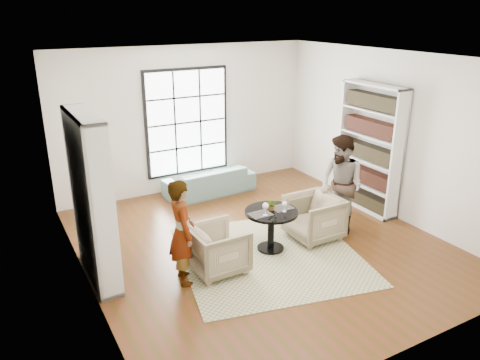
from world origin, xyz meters
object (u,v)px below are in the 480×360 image
armchair_right (314,218)px  wine_glass_left (266,206)px  sofa (209,181)px  flower_centerpiece (272,205)px  person_right (341,185)px  armchair_left (218,249)px  person_left (182,232)px  pedestal_table (271,222)px  wine_glass_right (285,204)px

armchair_right → wine_glass_left: wine_glass_left is taller
sofa → flower_centerpiece: size_ratio=10.01×
armchair_right → person_right: (0.55, 0.00, 0.48)m
sofa → armchair_left: bearing=63.6°
sofa → person_left: 3.41m
armchair_right → person_right: bearing=89.7°
sofa → armchair_right: (0.64, -2.70, 0.10)m
pedestal_table → wine_glass_right: 0.37m
person_left → armchair_right: bearing=-77.4°
armchair_left → person_right: 2.48m
person_left → wine_glass_left: 1.40m
wine_glass_left → flower_centerpiece: (0.20, 0.13, -0.06)m
pedestal_table → sofa: (0.20, 2.70, -0.22)m
sofa → person_left: person_left is taller
wine_glass_left → wine_glass_right: size_ratio=1.26×
armchair_left → wine_glass_right: size_ratio=4.57×
pedestal_table → person_left: 1.61m
wine_glass_right → flower_centerpiece: flower_centerpiece is taller
person_left → flower_centerpiece: bearing=-74.3°
person_right → wine_glass_right: bearing=-91.8°
sofa → wine_glass_right: (-0.04, -2.81, 0.52)m
sofa → wine_glass_left: size_ratio=8.76×
flower_centerpiece → armchair_right: bearing=-2.2°
pedestal_table → armchair_right: bearing=-0.3°
pedestal_table → armchair_left: 1.05m
wine_glass_left → wine_glass_right: 0.34m
armchair_right → wine_glass_right: (-0.68, -0.11, 0.42)m
pedestal_table → person_right: (1.39, -0.00, 0.36)m
armchair_right → person_right: 0.73m
person_left → wine_glass_left: size_ratio=7.11×
armchair_right → person_right: size_ratio=0.48×
sofa → person_right: person_right is taller
sofa → person_right: 3.01m
person_right → wine_glass_left: person_right is taller
armchair_right → person_left: (-2.42, -0.17, 0.39)m
armchair_left → flower_centerpiece: size_ratio=4.15×
flower_centerpiece → person_right: bearing=-1.3°
person_left → person_right: (2.97, 0.17, 0.09)m
wine_glass_right → flower_centerpiece: size_ratio=0.91×
armchair_left → armchair_right: 1.88m
sofa → wine_glass_left: bearing=79.1°
pedestal_table → person_right: size_ratio=0.49×
armchair_left → pedestal_table: bearing=-81.7°
sofa → flower_centerpiece: (-0.18, -2.67, 0.50)m
person_left → person_right: size_ratio=0.90×
armchair_right → flower_centerpiece: size_ratio=4.38×
sofa → wine_glass_left: (-0.38, -2.80, 0.56)m
pedestal_table → armchair_left: armchair_left is taller
sofa → armchair_right: 2.78m
armchair_left → flower_centerpiece: (1.05, 0.20, 0.41)m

